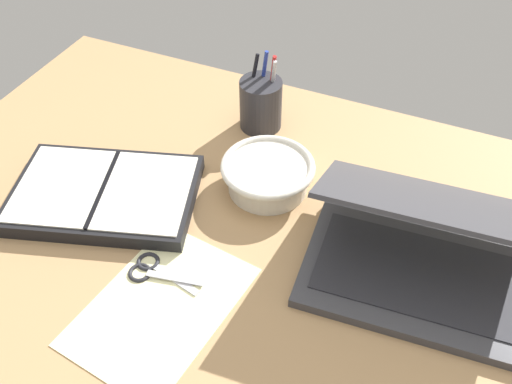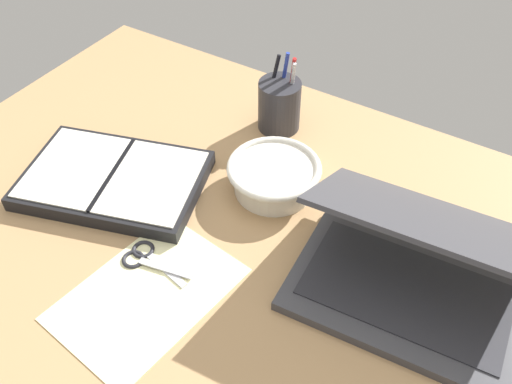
{
  "view_description": "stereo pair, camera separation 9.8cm",
  "coord_description": "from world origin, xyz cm",
  "px_view_note": "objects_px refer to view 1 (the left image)",
  "views": [
    {
      "loc": [
        25.56,
        -55.77,
        77.58
      ],
      "look_at": [
        -2.31,
        8.02,
        9.0
      ],
      "focal_mm": 40.0,
      "sensor_mm": 36.0,
      "label": 1
    },
    {
      "loc": [
        34.21,
        -51.25,
        77.58
      ],
      "look_at": [
        -2.31,
        8.02,
        9.0
      ],
      "focal_mm": 40.0,
      "sensor_mm": 36.0,
      "label": 2
    }
  ],
  "objects_px": {
    "laptop": "(421,251)",
    "planner": "(105,194)",
    "bowl": "(268,174)",
    "scissors": "(152,270)",
    "pen_cup": "(261,104)"
  },
  "relations": [
    {
      "from": "laptop",
      "to": "planner",
      "type": "relative_size",
      "value": 0.98
    },
    {
      "from": "planner",
      "to": "laptop",
      "type": "bearing_deg",
      "value": -10.55
    },
    {
      "from": "bowl",
      "to": "scissors",
      "type": "bearing_deg",
      "value": -110.67
    },
    {
      "from": "pen_cup",
      "to": "scissors",
      "type": "relative_size",
      "value": 1.31
    },
    {
      "from": "bowl",
      "to": "laptop",
      "type": "bearing_deg",
      "value": -15.51
    },
    {
      "from": "pen_cup",
      "to": "scissors",
      "type": "height_order",
      "value": "pen_cup"
    },
    {
      "from": "laptop",
      "to": "planner",
      "type": "bearing_deg",
      "value": -177.55
    },
    {
      "from": "laptop",
      "to": "scissors",
      "type": "xyz_separation_m",
      "value": [
        -0.4,
        -0.18,
        -0.05
      ]
    },
    {
      "from": "scissors",
      "to": "bowl",
      "type": "bearing_deg",
      "value": 70.25
    },
    {
      "from": "laptop",
      "to": "pen_cup",
      "type": "relative_size",
      "value": 2.26
    },
    {
      "from": "bowl",
      "to": "pen_cup",
      "type": "bearing_deg",
      "value": 117.13
    },
    {
      "from": "laptop",
      "to": "scissors",
      "type": "relative_size",
      "value": 2.96
    },
    {
      "from": "bowl",
      "to": "planner",
      "type": "relative_size",
      "value": 0.46
    },
    {
      "from": "pen_cup",
      "to": "planner",
      "type": "bearing_deg",
      "value": -118.38
    },
    {
      "from": "laptop",
      "to": "pen_cup",
      "type": "bearing_deg",
      "value": 142.31
    }
  ]
}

